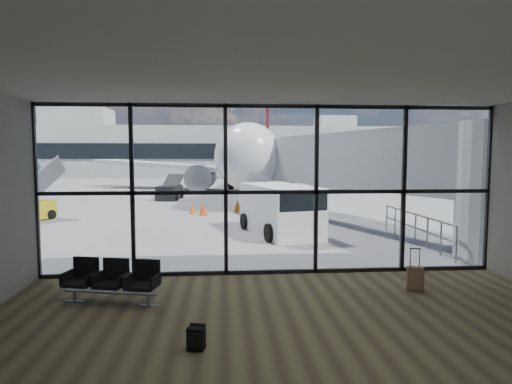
{
  "coord_description": "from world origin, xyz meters",
  "views": [
    {
      "loc": [
        -1.27,
        -11.17,
        3.13
      ],
      "look_at": [
        -0.17,
        3.0,
        1.96
      ],
      "focal_mm": 30.0,
      "sensor_mm": 36.0,
      "label": 1
    }
  ],
  "objects": [
    {
      "name": "traffic_cone_a",
      "position": [
        -2.93,
        12.28,
        0.26
      ],
      "size": [
        0.39,
        0.39,
        0.55
      ],
      "color": "#FF590D",
      "rests_on": "ground"
    },
    {
      "name": "jet_bridge",
      "position": [
        4.9,
        7.07,
        2.76
      ],
      "size": [
        8.0,
        16.5,
        4.33
      ],
      "color": "#9C9FA1",
      "rests_on": "ground"
    },
    {
      "name": "lounge_shell",
      "position": [
        0.0,
        -4.8,
        2.65
      ],
      "size": [
        12.02,
        8.01,
        4.51
      ],
      "color": "brown",
      "rests_on": "ground"
    },
    {
      "name": "glass_curtain_wall",
      "position": [
        0.0,
        0.0,
        2.25
      ],
      "size": [
        12.1,
        0.12,
        4.5
      ],
      "color": "white",
      "rests_on": "ground"
    },
    {
      "name": "tree_5",
      "position": [
        -15.0,
        72.0,
        5.88
      ],
      "size": [
        6.27,
        6.27,
        9.03
      ],
      "color": "#382619",
      "rests_on": "ground"
    },
    {
      "name": "seating_row",
      "position": [
        -3.65,
        -1.94,
        0.51
      ],
      "size": [
        2.09,
        1.03,
        0.93
      ],
      "rotation": [
        0.0,
        0.0,
        -0.24
      ],
      "color": "gray",
      "rests_on": "ground"
    },
    {
      "name": "far_terminal",
      "position": [
        -0.59,
        61.97,
        4.21
      ],
      "size": [
        80.0,
        12.2,
        11.0
      ],
      "color": "#B0B0AB",
      "rests_on": "ground"
    },
    {
      "name": "belt_loader",
      "position": [
        -5.18,
        20.63,
        0.6
      ],
      "size": [
        1.81,
        4.0,
        1.79
      ],
      "rotation": [
        0.0,
        0.0,
        -0.09
      ],
      "color": "black",
      "rests_on": "ground"
    },
    {
      "name": "airliner",
      "position": [
        2.53,
        30.56,
        3.09
      ],
      "size": [
        33.69,
        39.22,
        10.13
      ],
      "rotation": [
        0.0,
        0.0,
        -0.14
      ],
      "color": "silver",
      "rests_on": "ground"
    },
    {
      "name": "traffic_cone_c",
      "position": [
        -0.46,
        13.19,
        0.33
      ],
      "size": [
        0.48,
        0.48,
        0.69
      ],
      "color": "orange",
      "rests_on": "ground"
    },
    {
      "name": "tree_4",
      "position": [
        -21.0,
        72.0,
        5.25
      ],
      "size": [
        5.61,
        5.61,
        8.07
      ],
      "color": "#382619",
      "rests_on": "ground"
    },
    {
      "name": "apron_railing",
      "position": [
        5.6,
        3.5,
        0.72
      ],
      "size": [
        0.06,
        5.46,
        1.11
      ],
      "color": "gray",
      "rests_on": "ground"
    },
    {
      "name": "ground",
      "position": [
        0.0,
        40.0,
        0.0
      ],
      "size": [
        220.0,
        220.0,
        0.0
      ],
      "primitive_type": "plane",
      "color": "slate",
      "rests_on": "ground"
    },
    {
      "name": "tree_2",
      "position": [
        -33.0,
        72.0,
        5.88
      ],
      "size": [
        6.27,
        6.27,
        9.03
      ],
      "color": "#382619",
      "rests_on": "ground"
    },
    {
      "name": "service_van",
      "position": [
        1.04,
        5.83,
        1.02
      ],
      "size": [
        3.1,
        4.92,
        1.98
      ],
      "rotation": [
        0.0,
        0.0,
        0.26
      ],
      "color": "white",
      "rests_on": "ground"
    },
    {
      "name": "tree_1",
      "position": [
        -39.0,
        72.0,
        5.25
      ],
      "size": [
        5.61,
        5.61,
        8.07
      ],
      "color": "#382619",
      "rests_on": "ground"
    },
    {
      "name": "mobile_stairs",
      "position": [
        -11.1,
        10.33,
        0.61
      ],
      "size": [
        2.9,
        3.94,
        2.52
      ],
      "rotation": [
        0.0,
        0.0,
        -0.39
      ],
      "color": "gold",
      "rests_on": "ground"
    },
    {
      "name": "suitcase",
      "position": [
        3.19,
        -1.73,
        0.3
      ],
      "size": [
        0.41,
        0.34,
        1.0
      ],
      "rotation": [
        0.0,
        0.0,
        -0.27
      ],
      "color": "#816148",
      "rests_on": "ground"
    },
    {
      "name": "backpack",
      "position": [
        -1.72,
        -4.42,
        0.2
      ],
      "size": [
        0.31,
        0.31,
        0.41
      ],
      "rotation": [
        0.0,
        0.0,
        -0.28
      ],
      "color": "black",
      "rests_on": "ground"
    },
    {
      "name": "traffic_cone_b",
      "position": [
        -2.34,
        11.69,
        0.32
      ],
      "size": [
        0.47,
        0.47,
        0.68
      ],
      "color": "#F34A0C",
      "rests_on": "ground"
    },
    {
      "name": "tree_3",
      "position": [
        -27.0,
        72.0,
        4.63
      ],
      "size": [
        4.95,
        4.95,
        7.12
      ],
      "color": "#382619",
      "rests_on": "ground"
    }
  ]
}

